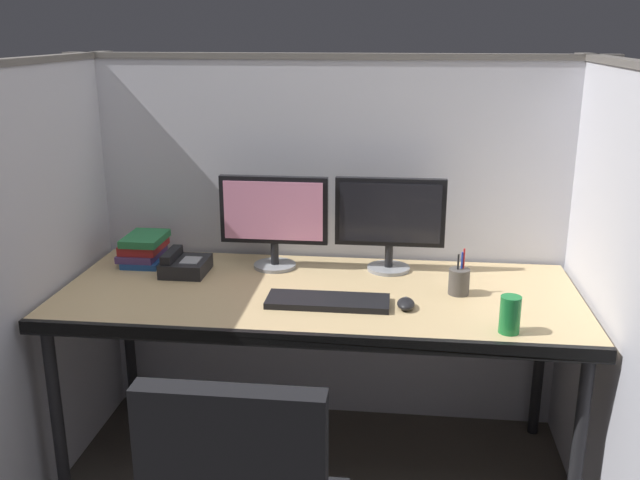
{
  "coord_description": "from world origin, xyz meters",
  "views": [
    {
      "loc": [
        0.28,
        -2.11,
        1.67
      ],
      "look_at": [
        0.0,
        0.35,
        0.92
      ],
      "focal_mm": 39.4,
      "sensor_mm": 36.0,
      "label": 1
    }
  ],
  "objects_px": {
    "monitor_left": "(274,216)",
    "book_stack": "(144,248)",
    "desk": "(318,304)",
    "monitor_right": "(390,218)",
    "keyboard_main": "(328,301)",
    "soda_can": "(510,315)",
    "desk_phone": "(184,265)",
    "computer_mouse": "(406,304)",
    "pen_cup": "(459,281)"
  },
  "relations": [
    {
      "from": "desk_phone",
      "to": "soda_can",
      "type": "relative_size",
      "value": 1.56
    },
    {
      "from": "monitor_left",
      "to": "monitor_right",
      "type": "distance_m",
      "value": 0.46
    },
    {
      "from": "keyboard_main",
      "to": "soda_can",
      "type": "relative_size",
      "value": 3.52
    },
    {
      "from": "monitor_right",
      "to": "book_stack",
      "type": "relative_size",
      "value": 1.92
    },
    {
      "from": "soda_can",
      "to": "monitor_right",
      "type": "bearing_deg",
      "value": 125.08
    },
    {
      "from": "monitor_right",
      "to": "soda_can",
      "type": "distance_m",
      "value": 0.7
    },
    {
      "from": "desk",
      "to": "keyboard_main",
      "type": "xyz_separation_m",
      "value": [
        0.05,
        -0.12,
        0.06
      ]
    },
    {
      "from": "desk_phone",
      "to": "book_stack",
      "type": "bearing_deg",
      "value": 151.18
    },
    {
      "from": "book_stack",
      "to": "soda_can",
      "type": "height_order",
      "value": "soda_can"
    },
    {
      "from": "book_stack",
      "to": "desk_phone",
      "type": "bearing_deg",
      "value": -28.82
    },
    {
      "from": "keyboard_main",
      "to": "desk_phone",
      "type": "xyz_separation_m",
      "value": [
        -0.6,
        0.26,
        0.02
      ]
    },
    {
      "from": "monitor_left",
      "to": "desk_phone",
      "type": "relative_size",
      "value": 2.26
    },
    {
      "from": "desk",
      "to": "monitor_left",
      "type": "distance_m",
      "value": 0.42
    },
    {
      "from": "monitor_right",
      "to": "computer_mouse",
      "type": "relative_size",
      "value": 4.48
    },
    {
      "from": "book_stack",
      "to": "soda_can",
      "type": "bearing_deg",
      "value": -21.27
    },
    {
      "from": "monitor_right",
      "to": "computer_mouse",
      "type": "bearing_deg",
      "value": -80.22
    },
    {
      "from": "monitor_left",
      "to": "keyboard_main",
      "type": "relative_size",
      "value": 1.0
    },
    {
      "from": "book_stack",
      "to": "desk",
      "type": "bearing_deg",
      "value": -18.87
    },
    {
      "from": "desk_phone",
      "to": "pen_cup",
      "type": "height_order",
      "value": "pen_cup"
    },
    {
      "from": "desk",
      "to": "book_stack",
      "type": "xyz_separation_m",
      "value": [
        -0.75,
        0.26,
        0.11
      ]
    },
    {
      "from": "desk",
      "to": "book_stack",
      "type": "bearing_deg",
      "value": 161.13
    },
    {
      "from": "computer_mouse",
      "to": "desk",
      "type": "bearing_deg",
      "value": 158.88
    },
    {
      "from": "desk",
      "to": "soda_can",
      "type": "xyz_separation_m",
      "value": [
        0.64,
        -0.29,
        0.11
      ]
    },
    {
      "from": "monitor_left",
      "to": "computer_mouse",
      "type": "height_order",
      "value": "monitor_left"
    },
    {
      "from": "book_stack",
      "to": "desk_phone",
      "type": "relative_size",
      "value": 1.18
    },
    {
      "from": "monitor_right",
      "to": "soda_can",
      "type": "relative_size",
      "value": 3.52
    },
    {
      "from": "monitor_right",
      "to": "desk_phone",
      "type": "relative_size",
      "value": 2.26
    },
    {
      "from": "desk",
      "to": "monitor_right",
      "type": "relative_size",
      "value": 4.42
    },
    {
      "from": "book_stack",
      "to": "pen_cup",
      "type": "bearing_deg",
      "value": -9.84
    },
    {
      "from": "keyboard_main",
      "to": "book_stack",
      "type": "bearing_deg",
      "value": 154.97
    },
    {
      "from": "book_stack",
      "to": "soda_can",
      "type": "relative_size",
      "value": 1.84
    },
    {
      "from": "desk",
      "to": "keyboard_main",
      "type": "bearing_deg",
      "value": -67.44
    },
    {
      "from": "pen_cup",
      "to": "soda_can",
      "type": "height_order",
      "value": "pen_cup"
    },
    {
      "from": "monitor_right",
      "to": "computer_mouse",
      "type": "distance_m",
      "value": 0.45
    },
    {
      "from": "keyboard_main",
      "to": "desk_phone",
      "type": "bearing_deg",
      "value": 156.32
    },
    {
      "from": "computer_mouse",
      "to": "monitor_left",
      "type": "bearing_deg",
      "value": 144.29
    },
    {
      "from": "desk",
      "to": "soda_can",
      "type": "relative_size",
      "value": 15.57
    },
    {
      "from": "keyboard_main",
      "to": "pen_cup",
      "type": "distance_m",
      "value": 0.49
    },
    {
      "from": "computer_mouse",
      "to": "book_stack",
      "type": "xyz_separation_m",
      "value": [
        -1.07,
        0.38,
        0.04
      ]
    },
    {
      "from": "desk",
      "to": "monitor_right",
      "type": "xyz_separation_m",
      "value": [
        0.25,
        0.27,
        0.27
      ]
    },
    {
      "from": "monitor_right",
      "to": "soda_can",
      "type": "xyz_separation_m",
      "value": [
        0.39,
        -0.56,
        -0.15
      ]
    },
    {
      "from": "monitor_left",
      "to": "soda_can",
      "type": "bearing_deg",
      "value": -32.46
    },
    {
      "from": "monitor_right",
      "to": "keyboard_main",
      "type": "xyz_separation_m",
      "value": [
        -0.2,
        -0.39,
        -0.2
      ]
    },
    {
      "from": "monitor_left",
      "to": "pen_cup",
      "type": "xyz_separation_m",
      "value": [
        0.72,
        -0.22,
        -0.17
      ]
    },
    {
      "from": "pen_cup",
      "to": "soda_can",
      "type": "distance_m",
      "value": 0.35
    },
    {
      "from": "keyboard_main",
      "to": "soda_can",
      "type": "xyz_separation_m",
      "value": [
        0.6,
        -0.17,
        0.05
      ]
    },
    {
      "from": "monitor_left",
      "to": "book_stack",
      "type": "xyz_separation_m",
      "value": [
        -0.54,
        0.0,
        -0.16
      ]
    },
    {
      "from": "monitor_right",
      "to": "pen_cup",
      "type": "relative_size",
      "value": 2.54
    },
    {
      "from": "monitor_right",
      "to": "monitor_left",
      "type": "bearing_deg",
      "value": -177.68
    },
    {
      "from": "desk_phone",
      "to": "pen_cup",
      "type": "distance_m",
      "value": 1.06
    }
  ]
}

